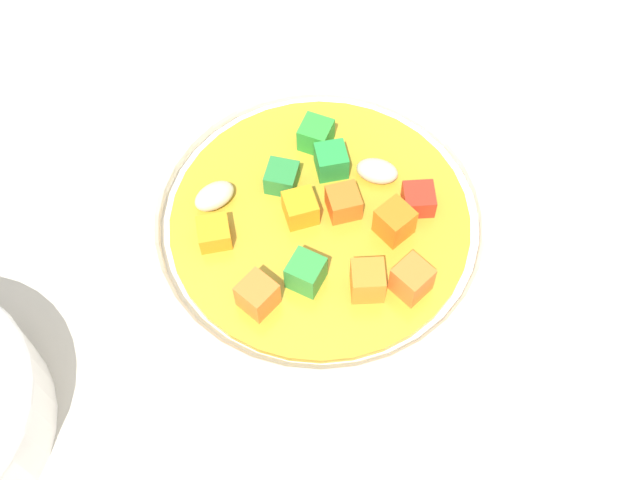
% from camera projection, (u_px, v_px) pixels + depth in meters
% --- Properties ---
extents(ground_plane, '(1.40, 1.40, 0.02)m').
position_uv_depth(ground_plane, '(320.00, 272.00, 0.47)').
color(ground_plane, '#BAB2A0').
extents(soup_bowl_main, '(0.20, 0.20, 0.07)m').
position_uv_depth(soup_bowl_main, '(320.00, 236.00, 0.44)').
color(soup_bowl_main, white).
rests_on(soup_bowl_main, ground_plane).
extents(spoon, '(0.14, 0.18, 0.01)m').
position_uv_depth(spoon, '(485.00, 107.00, 0.52)').
color(spoon, silver).
rests_on(spoon, ground_plane).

